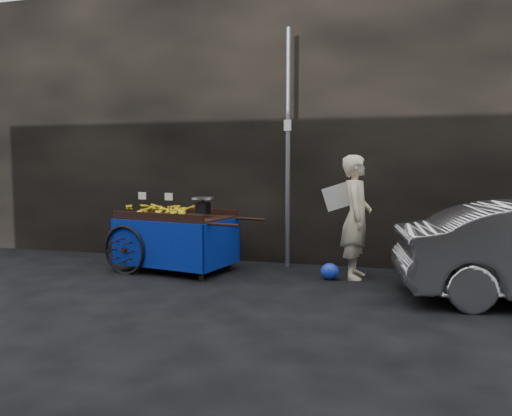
% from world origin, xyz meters
% --- Properties ---
extents(ground, '(80.00, 80.00, 0.00)m').
position_xyz_m(ground, '(0.00, 0.00, 0.00)').
color(ground, black).
rests_on(ground, ground).
extents(building_wall, '(13.50, 2.00, 5.00)m').
position_xyz_m(building_wall, '(0.39, 2.60, 2.50)').
color(building_wall, black).
rests_on(building_wall, ground).
extents(street_pole, '(0.12, 0.10, 4.00)m').
position_xyz_m(street_pole, '(0.30, 1.30, 2.01)').
color(street_pole, slate).
rests_on(street_pole, ground).
extents(banana_cart, '(2.58, 1.52, 1.32)m').
position_xyz_m(banana_cart, '(-1.46, 0.54, 0.81)').
color(banana_cart, black).
rests_on(banana_cart, ground).
extents(vendor, '(0.76, 0.70, 1.89)m').
position_xyz_m(vendor, '(1.49, 0.75, 0.95)').
color(vendor, beige).
rests_on(vendor, ground).
extents(plastic_bag, '(0.28, 0.23, 0.25)m').
position_xyz_m(plastic_bag, '(1.12, 0.53, 0.13)').
color(plastic_bag, blue).
rests_on(plastic_bag, ground).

